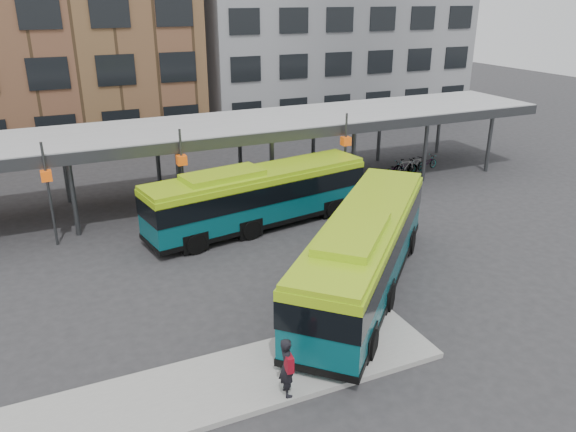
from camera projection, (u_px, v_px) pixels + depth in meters
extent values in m
plane|color=#28282B|center=(333.00, 302.00, 20.89)|extent=(120.00, 120.00, 0.00)
cube|color=gray|center=(215.00, 387.00, 16.20)|extent=(14.00, 3.00, 0.18)
cube|color=#999B9E|center=(220.00, 126.00, 30.42)|extent=(40.00, 6.00, 0.35)
cube|color=#383A3D|center=(238.00, 141.00, 27.94)|extent=(40.00, 0.15, 0.55)
cylinder|color=#383A3D|center=(73.00, 197.00, 26.00)|extent=(0.24, 0.24, 3.80)
cylinder|color=#383A3D|center=(65.00, 169.00, 30.24)|extent=(0.24, 0.24, 3.80)
cylinder|color=#383A3D|center=(180.00, 183.00, 27.92)|extent=(0.24, 0.24, 3.80)
cylinder|color=#383A3D|center=(158.00, 158.00, 32.16)|extent=(0.24, 0.24, 3.80)
cylinder|color=#383A3D|center=(272.00, 171.00, 29.85)|extent=(0.24, 0.24, 3.80)
cylinder|color=#383A3D|center=(240.00, 149.00, 34.08)|extent=(0.24, 0.24, 3.80)
cylinder|color=#383A3D|center=(353.00, 160.00, 31.77)|extent=(0.24, 0.24, 3.80)
cylinder|color=#383A3D|center=(313.00, 141.00, 36.00)|extent=(0.24, 0.24, 3.80)
cylinder|color=#383A3D|center=(425.00, 151.00, 33.69)|extent=(0.24, 0.24, 3.80)
cylinder|color=#383A3D|center=(379.00, 133.00, 37.92)|extent=(0.24, 0.24, 3.80)
cylinder|color=#383A3D|center=(489.00, 142.00, 35.61)|extent=(0.24, 0.24, 3.80)
cylinder|color=#383A3D|center=(439.00, 127.00, 39.85)|extent=(0.24, 0.24, 3.80)
cylinder|color=#383A3D|center=(50.00, 195.00, 24.76)|extent=(0.12, 0.12, 4.80)
cube|color=#CB4B0B|center=(46.00, 176.00, 24.43)|extent=(0.45, 0.45, 0.45)
cylinder|color=#383A3D|center=(183.00, 178.00, 27.06)|extent=(0.12, 0.12, 4.80)
cube|color=#CB4B0B|center=(182.00, 160.00, 26.73)|extent=(0.45, 0.45, 0.45)
cylinder|color=#383A3D|center=(345.00, 157.00, 30.52)|extent=(0.12, 0.12, 4.80)
cube|color=#CB4B0B|center=(346.00, 141.00, 30.19)|extent=(0.45, 0.45, 0.45)
cube|color=slate|center=(321.00, 2.00, 50.45)|extent=(24.00, 14.00, 20.00)
cube|color=#074850|center=(364.00, 252.00, 21.14)|extent=(10.27, 10.42, 2.52)
cube|color=black|center=(365.00, 240.00, 20.95)|extent=(10.35, 10.50, 0.96)
cube|color=#8FBA13|center=(366.00, 218.00, 20.64)|extent=(10.20, 10.35, 0.20)
cube|color=#8FBA13|center=(353.00, 234.00, 18.80)|extent=(4.12, 4.16, 0.35)
cube|color=black|center=(363.00, 279.00, 21.56)|extent=(10.36, 10.51, 0.24)
cylinder|color=black|center=(411.00, 242.00, 24.68)|extent=(0.92, 0.93, 1.01)
cylinder|color=black|center=(356.00, 234.00, 25.46)|extent=(0.92, 0.93, 1.01)
cylinder|color=black|center=(389.00, 299.00, 20.10)|extent=(0.92, 0.93, 1.01)
cylinder|color=black|center=(323.00, 287.00, 20.88)|extent=(0.92, 0.93, 1.01)
cylinder|color=black|center=(371.00, 345.00, 17.45)|extent=(0.92, 0.93, 1.01)
cylinder|color=black|center=(296.00, 330.00, 18.23)|extent=(0.92, 0.93, 1.01)
cube|color=#074850|center=(258.00, 198.00, 27.13)|extent=(11.46, 4.20, 2.34)
cube|color=black|center=(258.00, 189.00, 26.96)|extent=(11.51, 4.26, 0.89)
cube|color=#8FBA13|center=(258.00, 173.00, 26.66)|extent=(11.44, 4.11, 0.19)
cube|color=#8FBA13|center=(223.00, 176.00, 25.62)|extent=(3.97, 2.29, 0.33)
cube|color=black|center=(259.00, 218.00, 27.52)|extent=(11.52, 4.26, 0.22)
cylinder|color=black|center=(333.00, 209.00, 28.58)|extent=(0.97, 0.43, 0.94)
cylinder|color=black|center=(307.00, 197.00, 30.34)|extent=(0.97, 0.43, 0.94)
cylinder|color=black|center=(251.00, 230.00, 26.04)|extent=(0.97, 0.43, 0.94)
cylinder|color=black|center=(228.00, 215.00, 27.80)|extent=(0.97, 0.43, 0.94)
cylinder|color=black|center=(196.00, 244.00, 24.58)|extent=(0.97, 0.43, 0.94)
cylinder|color=black|center=(175.00, 227.00, 26.33)|extent=(0.97, 0.43, 0.94)
imported|color=black|center=(287.00, 367.00, 15.49)|extent=(0.49, 0.69, 1.79)
cube|color=maroon|center=(289.00, 363.00, 15.24)|extent=(0.22, 0.35, 0.48)
imported|color=slate|center=(394.00, 169.00, 35.33)|extent=(1.68, 1.03, 0.83)
imported|color=slate|center=(405.00, 167.00, 35.41)|extent=(1.76, 0.74, 1.03)
imported|color=slate|center=(405.00, 167.00, 35.78)|extent=(1.65, 0.69, 0.84)
imported|color=slate|center=(416.00, 164.00, 36.07)|extent=(1.64, 0.71, 0.95)
imported|color=slate|center=(427.00, 163.00, 36.51)|extent=(1.83, 0.95, 0.91)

